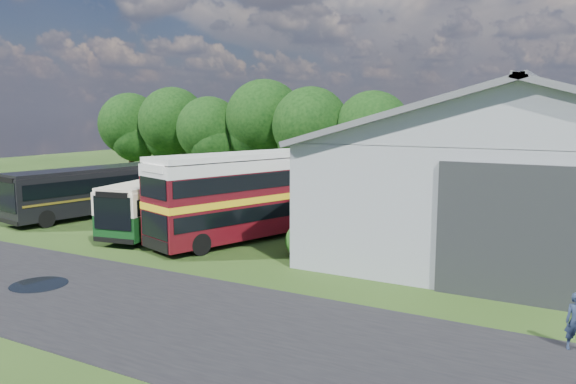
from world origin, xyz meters
The scene contains 16 objects.
ground centered at (0.00, 0.00, 0.00)m, with size 120.00×120.00×0.00m, color #1E3611.
asphalt_road centered at (3.00, -3.00, 0.00)m, with size 60.00×8.00×0.02m, color black.
puddle centered at (-1.50, -3.00, 0.00)m, with size 2.20×2.20×0.01m, color black.
storage_shed centered at (15.00, 15.98, 4.17)m, with size 18.80×24.80×8.15m.
tree_far_left centered at (-23.00, 24.00, 5.56)m, with size 6.12×6.12×8.64m.
tree_left_a centered at (-18.00, 24.50, 5.87)m, with size 6.46×6.46×9.12m.
tree_left_b centered at (-13.00, 23.50, 5.25)m, with size 5.78×5.78×8.16m.
tree_mid centered at (-8.00, 24.80, 6.18)m, with size 6.80×6.80×9.60m.
tree_right_a centered at (-3.00, 23.80, 5.69)m, with size 6.26×6.26×8.83m.
tree_right_b centered at (2.00, 24.60, 5.44)m, with size 5.98×5.98×8.45m.
shrub_front centered at (5.60, 6.00, 0.00)m, with size 1.70×1.70×1.70m, color #194714.
shrub_mid centered at (5.60, 8.00, 0.00)m, with size 1.60×1.60×1.60m, color #194714.
bus_green_single centered at (-4.22, 8.04, 1.60)m, with size 4.28×11.17×3.01m.
bus_maroon_double centered at (1.22, 7.70, 2.32)m, with size 6.06×11.14×4.66m.
bus_dark_single centered at (-11.23, 8.80, 1.70)m, with size 4.71×11.89×3.20m.
visitor_a centered at (17.31, 0.48, 0.83)m, with size 0.61×0.40×1.67m, color #1C273D.
Camera 1 is at (17.56, -16.95, 6.81)m, focal length 35.00 mm.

